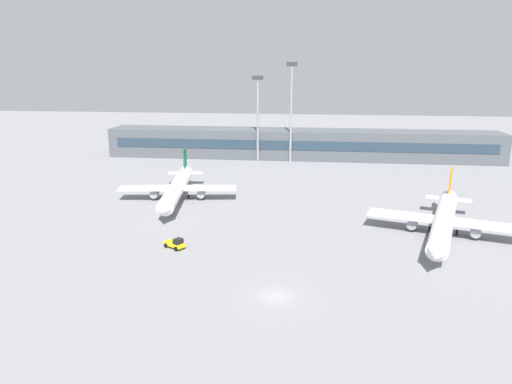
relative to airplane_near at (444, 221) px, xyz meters
name	(u,v)px	position (x,y,z in m)	size (l,w,h in m)	color
ground_plane	(292,207)	(-26.53, 14.60, -2.79)	(400.00, 400.00, 0.00)	gray
terminal_building	(301,144)	(-26.53, 69.92, 1.71)	(121.83, 12.13, 9.00)	#4C5156
airplane_near	(444,221)	(0.00, 0.00, 0.00)	(25.74, 36.13, 9.16)	white
airplane_mid	(177,188)	(-51.45, 16.54, -0.02)	(25.84, 36.80, 9.10)	white
baggage_tug_yellow	(175,244)	(-43.89, -10.87, -2.00)	(3.85, 3.16, 1.75)	yellow
floodlight_tower_west	(291,106)	(-29.40, 63.45, 14.05)	(3.20, 0.80, 29.53)	gray
floodlight_tower_east	(258,113)	(-39.36, 62.94, 12.05)	(3.20, 0.80, 25.65)	gray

